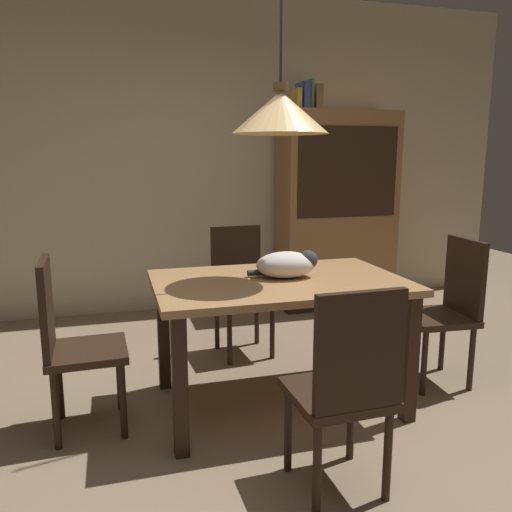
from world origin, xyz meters
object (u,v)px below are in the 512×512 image
object	(u,v)px
chair_right_side	(448,305)
cat_sleeping	(288,264)
dining_table	(279,296)
pendant_lamp	(280,112)
book_green_slim	(309,95)
chair_far_back	(240,284)
chair_near_front	(346,384)
chair_left_side	(70,338)
book_yellow_short	(296,99)
book_brown_thick	(315,98)
hutch_bookcase	(336,214)
book_blue_wide	(303,96)

from	to	relation	value
chair_right_side	cat_sleeping	bearing A→B (deg)	178.32
dining_table	pendant_lamp	distance (m)	1.01
dining_table	chair_right_side	bearing A→B (deg)	-0.27
pendant_lamp	book_green_slim	size ratio (longest dim) A/B	5.00
chair_far_back	chair_right_side	bearing A→B (deg)	-37.92
chair_near_front	chair_left_side	bearing A→B (deg)	142.24
chair_near_front	chair_far_back	bearing A→B (deg)	90.27
book_yellow_short	book_brown_thick	xyz separation A→B (m)	(0.18, 0.00, 0.02)
cat_sleeping	book_yellow_short	size ratio (longest dim) A/B	1.96
chair_near_front	book_green_slim	xyz separation A→B (m)	(0.88, 2.70, 1.47)
pendant_lamp	book_brown_thick	bearing A→B (deg)	62.72
chair_right_side	chair_near_front	world-z (taller)	same
pendant_lamp	book_yellow_short	xyz separation A→B (m)	(0.76, 1.82, 0.28)
dining_table	chair_far_back	size ratio (longest dim) A/B	1.51
hutch_bookcase	book_brown_thick	world-z (taller)	book_brown_thick
hutch_bookcase	book_blue_wide	bearing A→B (deg)	179.76
chair_right_side	book_green_slim	world-z (taller)	book_green_slim
book_blue_wide	dining_table	bearing A→B (deg)	-114.27
book_blue_wide	book_green_slim	distance (m)	0.06
chair_near_front	dining_table	bearing A→B (deg)	90.15
chair_far_back	book_green_slim	xyz separation A→B (m)	(0.88, 0.94, 1.47)
chair_left_side	book_blue_wide	world-z (taller)	book_blue_wide
book_yellow_short	hutch_bookcase	bearing A→B (deg)	-0.20
book_blue_wide	chair_right_side	bearing A→B (deg)	-80.47
book_brown_thick	chair_near_front	bearing A→B (deg)	-109.14
chair_left_side	chair_near_front	size ratio (longest dim) A/B	1.00
chair_far_back	cat_sleeping	distance (m)	0.91
cat_sleeping	chair_left_side	bearing A→B (deg)	-178.62
chair_far_back	dining_table	bearing A→B (deg)	-89.61
hutch_bookcase	book_green_slim	xyz separation A→B (m)	(-0.31, 0.00, 1.09)
chair_far_back	book_blue_wide	bearing A→B (deg)	48.76
cat_sleeping	book_brown_thick	distance (m)	2.30
chair_right_side	dining_table	bearing A→B (deg)	179.73
chair_left_side	book_yellow_short	xyz separation A→B (m)	(1.88, 1.82, 1.43)
pendant_lamp	book_yellow_short	world-z (taller)	pendant_lamp
book_green_slim	book_brown_thick	distance (m)	0.06
chair_far_back	hutch_bookcase	world-z (taller)	hutch_bookcase
chair_left_side	book_yellow_short	world-z (taller)	book_yellow_short
book_green_slim	pendant_lamp	bearing A→B (deg)	-115.74
hutch_bookcase	book_brown_thick	distance (m)	1.10
chair_near_front	book_blue_wide	world-z (taller)	book_blue_wide
chair_right_side	chair_near_front	distance (m)	1.42
pendant_lamp	hutch_bookcase	xyz separation A→B (m)	(1.18, 1.82, -0.77)
pendant_lamp	book_yellow_short	size ratio (longest dim) A/B	6.50
chair_far_back	chair_near_front	world-z (taller)	same
cat_sleeping	chair_far_back	bearing A→B (deg)	94.46
dining_table	chair_near_front	distance (m)	0.89
chair_far_back	chair_left_side	xyz separation A→B (m)	(-1.12, -0.88, 0.00)
book_yellow_short	chair_near_front	bearing A→B (deg)	-105.61
pendant_lamp	chair_far_back	bearing A→B (deg)	90.39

